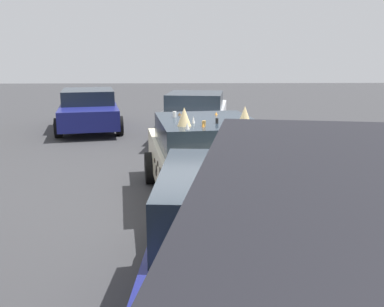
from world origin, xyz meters
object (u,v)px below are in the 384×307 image
parked_sedan_behind_right (241,249)px  parked_sedan_row_back_center (89,109)px  art_car_decorated (209,162)px  parked_sedan_far_right (196,116)px

parked_sedan_behind_right → parked_sedan_row_back_center: (10.80, 3.72, -0.04)m
art_car_decorated → parked_sedan_far_right: bearing=172.3°
parked_sedan_far_right → parked_sedan_row_back_center: bearing=70.9°
parked_sedan_row_back_center → parked_sedan_behind_right: bearing=7.3°
art_car_decorated → parked_sedan_row_back_center: size_ratio=1.02×
parked_sedan_behind_right → parked_sedan_row_back_center: bearing=-157.0°
parked_sedan_behind_right → parked_sedan_far_right: (8.99, 0.13, -0.02)m
parked_sedan_row_back_center → parked_sedan_far_right: bearing=51.4°
art_car_decorated → parked_sedan_far_right: (5.70, 0.04, -0.02)m
art_car_decorated → parked_sedan_far_right: size_ratio=1.10×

